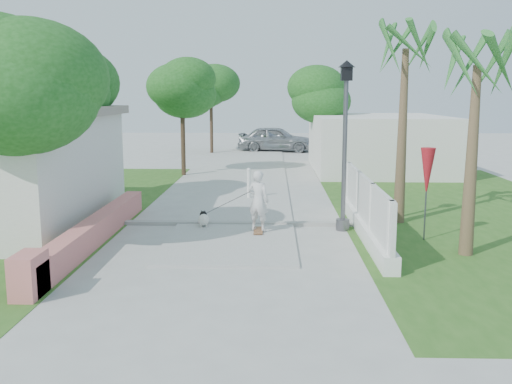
{
  "coord_description": "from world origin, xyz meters",
  "views": [
    {
      "loc": [
        1.03,
        -9.4,
        3.57
      ],
      "look_at": [
        0.6,
        5.05,
        1.1
      ],
      "focal_mm": 40.0,
      "sensor_mm": 36.0,
      "label": 1
    }
  ],
  "objects_px": {
    "bollard": "(249,183)",
    "patio_umbrella": "(427,173)",
    "parked_car": "(276,139)",
    "dog": "(204,219)",
    "street_lamp": "(345,139)",
    "skateboarder": "(236,203)"
  },
  "relations": [
    {
      "from": "dog",
      "to": "parked_car",
      "type": "height_order",
      "value": "parked_car"
    },
    {
      "from": "bollard",
      "to": "dog",
      "type": "distance_m",
      "value": 4.47
    },
    {
      "from": "patio_umbrella",
      "to": "parked_car",
      "type": "relative_size",
      "value": 0.48
    },
    {
      "from": "skateboarder",
      "to": "dog",
      "type": "xyz_separation_m",
      "value": [
        -0.91,
        0.33,
        -0.52
      ]
    },
    {
      "from": "parked_car",
      "to": "patio_umbrella",
      "type": "bearing_deg",
      "value": -164.98
    },
    {
      "from": "skateboarder",
      "to": "parked_car",
      "type": "xyz_separation_m",
      "value": [
        1.14,
        21.64,
        0.05
      ]
    },
    {
      "from": "dog",
      "to": "parked_car",
      "type": "xyz_separation_m",
      "value": [
        2.05,
        21.31,
        0.57
      ]
    },
    {
      "from": "skateboarder",
      "to": "parked_car",
      "type": "relative_size",
      "value": 0.39
    },
    {
      "from": "patio_umbrella",
      "to": "dog",
      "type": "bearing_deg",
      "value": 168.31
    },
    {
      "from": "patio_umbrella",
      "to": "dog",
      "type": "xyz_separation_m",
      "value": [
        -5.65,
        1.17,
        -1.44
      ]
    },
    {
      "from": "bollard",
      "to": "parked_car",
      "type": "bearing_deg",
      "value": 86.63
    },
    {
      "from": "street_lamp",
      "to": "skateboarder",
      "type": "height_order",
      "value": "street_lamp"
    },
    {
      "from": "patio_umbrella",
      "to": "parked_car",
      "type": "xyz_separation_m",
      "value": [
        -3.6,
        22.47,
        -0.88
      ]
    },
    {
      "from": "bollard",
      "to": "patio_umbrella",
      "type": "relative_size",
      "value": 0.47
    },
    {
      "from": "skateboarder",
      "to": "parked_car",
      "type": "distance_m",
      "value": 21.67
    },
    {
      "from": "patio_umbrella",
      "to": "dog",
      "type": "height_order",
      "value": "patio_umbrella"
    },
    {
      "from": "street_lamp",
      "to": "bollard",
      "type": "distance_m",
      "value": 5.56
    },
    {
      "from": "street_lamp",
      "to": "bollard",
      "type": "height_order",
      "value": "street_lamp"
    },
    {
      "from": "bollard",
      "to": "patio_umbrella",
      "type": "bearing_deg",
      "value": -50.09
    },
    {
      "from": "street_lamp",
      "to": "dog",
      "type": "relative_size",
      "value": 6.82
    },
    {
      "from": "bollard",
      "to": "patio_umbrella",
      "type": "xyz_separation_m",
      "value": [
        4.6,
        -5.5,
        1.1
      ]
    },
    {
      "from": "dog",
      "to": "parked_car",
      "type": "bearing_deg",
      "value": 75.55
    }
  ]
}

